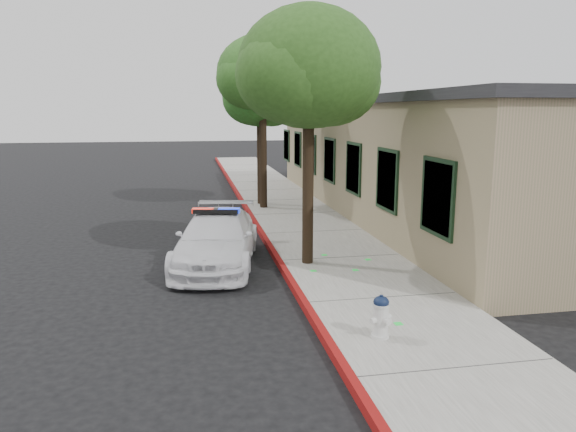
# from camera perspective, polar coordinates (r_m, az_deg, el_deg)

# --- Properties ---
(ground) EXTENTS (120.00, 120.00, 0.00)m
(ground) POSITION_cam_1_polar(r_m,az_deg,el_deg) (10.46, 1.56, -10.00)
(ground) COLOR black
(ground) RESTS_ON ground
(sidewalk) EXTENTS (3.20, 60.00, 0.15)m
(sidewalk) POSITION_cam_1_polar(r_m,az_deg,el_deg) (13.57, 5.54, -4.71)
(sidewalk) COLOR gray
(sidewalk) RESTS_ON ground
(red_curb) EXTENTS (0.14, 60.00, 0.16)m
(red_curb) POSITION_cam_1_polar(r_m,az_deg,el_deg) (13.24, -0.90, -5.04)
(red_curb) COLOR maroon
(red_curb) RESTS_ON ground
(clapboard_building) EXTENTS (7.30, 20.89, 4.24)m
(clapboard_building) POSITION_cam_1_polar(r_m,az_deg,el_deg) (20.56, 14.78, 6.20)
(clapboard_building) COLOR #967E62
(clapboard_building) RESTS_ON ground
(police_car) EXTENTS (2.63, 4.78, 1.43)m
(police_car) POSITION_cam_1_polar(r_m,az_deg,el_deg) (13.32, -7.62, -2.46)
(police_car) COLOR white
(police_car) RESTS_ON ground
(fire_hydrant) EXTENTS (0.41, 0.36, 0.72)m
(fire_hydrant) POSITION_cam_1_polar(r_m,az_deg,el_deg) (8.90, 9.90, -10.52)
(fire_hydrant) COLOR silver
(fire_hydrant) RESTS_ON sidewalk
(street_tree_near) EXTENTS (3.47, 3.27, 5.99)m
(street_tree_near) POSITION_cam_1_polar(r_m,az_deg,el_deg) (12.57, 2.29, 15.00)
(street_tree_near) COLOR black
(street_tree_near) RESTS_ON sidewalk
(street_tree_mid) EXTENTS (3.47, 3.38, 6.39)m
(street_tree_mid) POSITION_cam_1_polar(r_m,az_deg,el_deg) (20.23, -2.73, 14.54)
(street_tree_mid) COLOR black
(street_tree_mid) RESTS_ON sidewalk
(street_tree_far) EXTENTS (3.04, 2.90, 5.49)m
(street_tree_far) POSITION_cam_1_polar(r_m,az_deg,el_deg) (20.98, -2.94, 12.51)
(street_tree_far) COLOR black
(street_tree_far) RESTS_ON sidewalk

